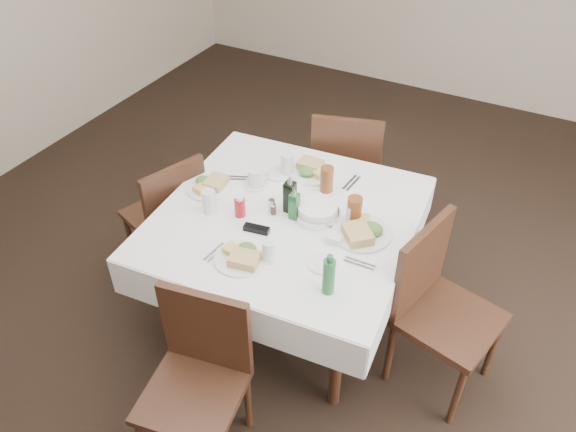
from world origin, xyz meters
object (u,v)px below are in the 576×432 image
at_px(chair_west, 170,212).
at_px(water_w, 209,201).
at_px(water_s, 269,251).
at_px(water_e, 352,215).
at_px(chair_south, 199,370).
at_px(chair_east, 436,300).
at_px(oil_cruet_green, 294,205).
at_px(dining_table, 286,226).
at_px(water_n, 287,164).
at_px(chair_north, 346,165).
at_px(green_bottle, 329,276).
at_px(bread_basket, 317,211).
at_px(coffee_mug, 257,178).
at_px(oil_cruet_dark, 290,196).
at_px(ketchup_bottle, 240,206).

height_order(chair_west, water_w, water_w).
bearing_deg(water_s, water_e, 61.59).
relative_size(chair_south, water_w, 6.78).
bearing_deg(chair_south, chair_east, 46.96).
relative_size(water_w, oil_cruet_green, 0.68).
height_order(dining_table, oil_cruet_green, oil_cruet_green).
height_order(water_n, oil_cruet_green, oil_cruet_green).
bearing_deg(dining_table, chair_north, 91.39).
xyz_separation_m(dining_table, chair_east, (0.86, -0.01, -0.13)).
height_order(oil_cruet_green, green_bottle, green_bottle).
height_order(chair_east, green_bottle, green_bottle).
height_order(dining_table, green_bottle, green_bottle).
bearing_deg(chair_west, water_n, 30.93).
distance_m(chair_north, bread_basket, 0.90).
relative_size(chair_north, water_w, 7.15).
height_order(dining_table, water_n, water_n).
xyz_separation_m(water_w, bread_basket, (0.53, 0.23, -0.03)).
bearing_deg(coffee_mug, chair_south, -73.62).
distance_m(chair_south, chair_east, 1.21).
distance_m(water_e, coffee_mug, 0.62).
bearing_deg(oil_cruet_dark, chair_east, -3.76).
bearing_deg(bread_basket, water_n, 139.70).
relative_size(chair_south, ketchup_bottle, 7.12).
distance_m(water_w, coffee_mug, 0.34).
xyz_separation_m(oil_cruet_dark, ketchup_bottle, (-0.22, -0.16, -0.04)).
height_order(water_n, bread_basket, water_n).
bearing_deg(oil_cruet_green, bread_basket, 30.27).
height_order(dining_table, oil_cruet_dark, oil_cruet_dark).
distance_m(oil_cruet_green, green_bottle, 0.56).
bearing_deg(chair_south, oil_cruet_green, 89.16).
bearing_deg(chair_south, water_n, 99.74).
height_order(chair_south, water_s, chair_south).
bearing_deg(chair_north, water_e, -65.97).
distance_m(chair_north, chair_south, 1.81).
distance_m(water_s, ketchup_bottle, 0.39).
bearing_deg(green_bottle, oil_cruet_green, 133.64).
xyz_separation_m(dining_table, chair_north, (-0.02, 0.90, -0.14)).
bearing_deg(oil_cruet_dark, coffee_mug, 156.90).
distance_m(chair_east, chair_west, 1.67).
height_order(chair_north, ketchup_bottle, chair_north).
height_order(ketchup_bottle, coffee_mug, ketchup_bottle).
xyz_separation_m(dining_table, ketchup_bottle, (-0.22, -0.12, 0.14)).
distance_m(water_s, water_e, 0.51).
bearing_deg(oil_cruet_green, chair_south, -90.84).
bearing_deg(oil_cruet_dark, water_w, -151.09).
bearing_deg(water_n, water_e, -25.81).
distance_m(water_w, ketchup_bottle, 0.17).
xyz_separation_m(water_n, water_w, (-0.20, -0.51, -0.00)).
bearing_deg(water_e, green_bottle, -79.13).
relative_size(ketchup_bottle, coffee_mug, 0.84).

